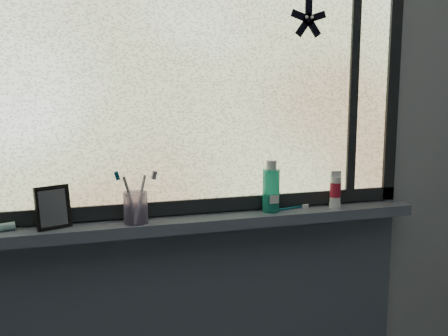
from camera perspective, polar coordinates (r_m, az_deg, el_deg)
wall_back at (r=1.81m, az=-2.64°, el=2.10°), size 3.00×0.01×2.50m
windowsill at (r=1.79m, az=-1.98°, el=-6.15°), size 1.62×0.14×0.04m
window_pane at (r=1.78m, az=-2.52°, el=11.00°), size 1.50×0.01×1.00m
frame_bottom at (r=1.82m, az=-2.38°, el=-4.26°), size 1.60×0.03×0.05m
frame_right at (r=2.11m, az=18.67°, el=10.21°), size 0.05×0.03×1.10m
frame_mullion at (r=2.01m, az=14.56°, el=10.47°), size 0.03×0.03×1.00m
starfish_sticker at (r=1.93m, az=9.63°, el=16.40°), size 0.15×0.02×0.15m
vanity_mirror at (r=1.70m, az=-18.96°, el=-4.27°), size 0.12×0.10×0.14m
toothbrush_cup at (r=1.71m, az=-10.06°, el=-4.47°), size 0.08×0.08×0.11m
toothbrush_lying at (r=1.89m, az=7.05°, el=-4.58°), size 0.19×0.07×0.01m
mouthwash_bottle at (r=1.84m, az=5.40°, el=-2.07°), size 0.07×0.07×0.16m
cream_tube at (r=1.94m, az=12.62°, el=-2.26°), size 0.05×0.05×0.10m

